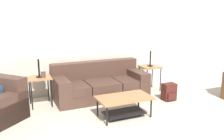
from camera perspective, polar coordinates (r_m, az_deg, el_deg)
name	(u,v)px	position (r m, az deg, el deg)	size (l,w,h in m)	color
wall_back	(94,40)	(6.36, -4.03, 6.84)	(9.13, 0.06, 2.60)	silver
couch	(100,85)	(5.96, -2.82, -3.46)	(2.18, 0.97, 0.82)	#4C3328
coffee_table	(124,102)	(4.85, 2.79, -7.32)	(1.04, 0.60, 0.40)	#A87042
side_table_left	(40,81)	(5.55, -16.21, -2.36)	(0.48, 0.47, 0.64)	#A87042
side_table_right	(150,69)	(6.48, 8.68, 0.22)	(0.48, 0.47, 0.64)	#A87042
table_lamp_left	(38,53)	(5.42, -16.60, 3.74)	(0.32, 0.32, 0.65)	black
table_lamp_right	(151,46)	(6.38, 8.86, 5.45)	(0.32, 0.32, 0.65)	black
backpack	(169,92)	(5.91, 12.91, -4.94)	(0.31, 0.29, 0.39)	#4C1E19
picture_frame	(43,75)	(5.45, -15.44, -1.02)	(0.10, 0.04, 0.13)	#4C3828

